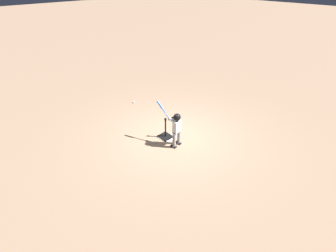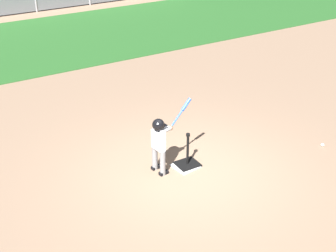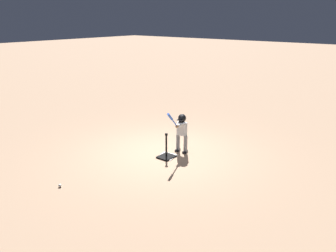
% 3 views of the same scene
% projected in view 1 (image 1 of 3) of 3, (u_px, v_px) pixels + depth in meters
% --- Properties ---
extents(ground_plane, '(90.00, 90.00, 0.00)m').
position_uv_depth(ground_plane, '(174.00, 136.00, 8.67)').
color(ground_plane, '#93755B').
extents(home_plate, '(0.49, 0.49, 0.02)m').
position_uv_depth(home_plate, '(167.00, 137.00, 8.58)').
color(home_plate, white).
rests_on(home_plate, ground_plane).
extents(batting_tee, '(0.43, 0.39, 0.70)m').
position_uv_depth(batting_tee, '(166.00, 135.00, 8.56)').
color(batting_tee, black).
rests_on(batting_tee, ground_plane).
extents(batter_child, '(0.88, 0.36, 1.34)m').
position_uv_depth(batter_child, '(176.00, 125.00, 7.84)').
color(batter_child, gray).
rests_on(batter_child, ground_plane).
extents(baseball, '(0.07, 0.07, 0.07)m').
position_uv_depth(baseball, '(134.00, 102.00, 10.82)').
color(baseball, white).
rests_on(baseball, ground_plane).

